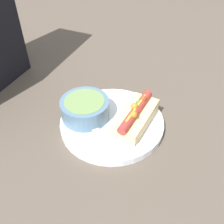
# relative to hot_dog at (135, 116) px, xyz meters

# --- Properties ---
(ground_plane) EXTENTS (4.00, 4.00, 0.00)m
(ground_plane) POSITION_rel_hot_dog_xyz_m (-0.01, 0.06, -0.04)
(ground_plane) COLOR #4C4238
(dinner_plate) EXTENTS (0.27, 0.27, 0.02)m
(dinner_plate) POSITION_rel_hot_dog_xyz_m (-0.01, 0.06, -0.03)
(dinner_plate) COLOR white
(dinner_plate) RESTS_ON ground_plane
(hot_dog) EXTENTS (0.16, 0.08, 0.06)m
(hot_dog) POSITION_rel_hot_dog_xyz_m (0.00, 0.00, 0.00)
(hot_dog) COLOR #E5C17F
(hot_dog) RESTS_ON dinner_plate
(soup_bowl) EXTENTS (0.12, 0.12, 0.05)m
(soup_bowl) POSITION_rel_hot_dog_xyz_m (-0.03, 0.13, 0.01)
(soup_bowl) COLOR slate
(soup_bowl) RESTS_ON dinner_plate
(spoon) EXTENTS (0.03, 0.15, 0.01)m
(spoon) POSITION_rel_hot_dog_xyz_m (-0.06, 0.07, -0.02)
(spoon) COLOR #B7B7BC
(spoon) RESTS_ON dinner_plate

